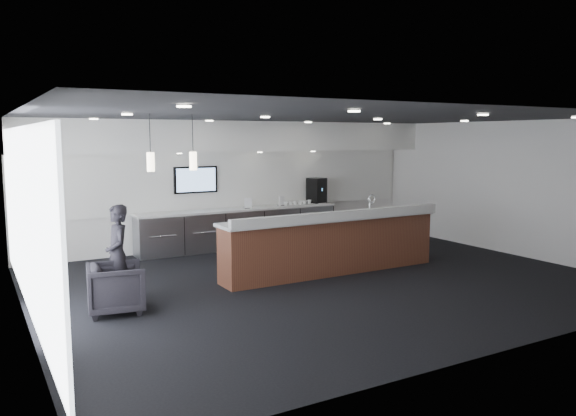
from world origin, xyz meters
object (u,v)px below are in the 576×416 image
coffee_machine (317,190)px  armchair (116,288)px  service_counter (332,244)px  lounge_guest (118,255)px

coffee_machine → armchair: (-5.96, -3.71, -0.89)m
service_counter → lounge_guest: bearing=-179.8°
armchair → service_counter: bearing=-74.7°
coffee_machine → lounge_guest: coffee_machine is taller
armchair → lounge_guest: lounge_guest is taller
service_counter → lounge_guest: 4.10m
service_counter → lounge_guest: (-4.10, -0.03, 0.22)m
service_counter → coffee_machine: coffee_machine is taller
service_counter → armchair: size_ratio=5.63×
coffee_machine → service_counter: bearing=-130.9°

